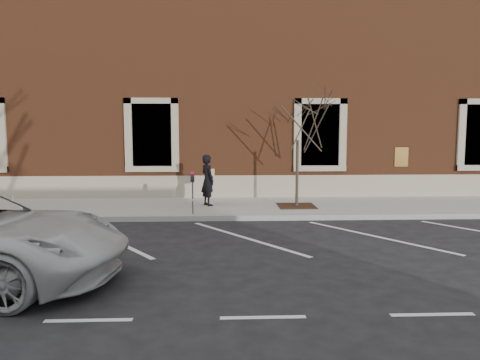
{
  "coord_description": "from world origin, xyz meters",
  "views": [
    {
      "loc": [
        -0.58,
        -13.23,
        2.61
      ],
      "look_at": [
        0.0,
        0.6,
        1.1
      ],
      "focal_mm": 35.0,
      "sensor_mm": 36.0,
      "label": 1
    }
  ],
  "objects": [
    {
      "name": "man",
      "position": [
        -1.0,
        1.74,
        0.97
      ],
      "size": [
        0.63,
        0.71,
        1.64
      ],
      "primitive_type": "imported",
      "rotation": [
        0.0,
        0.0,
        2.07
      ],
      "color": "black",
      "rests_on": "sidewalk_near"
    },
    {
      "name": "sapling",
      "position": [
        1.85,
        1.45,
        2.85
      ],
      "size": [
        2.31,
        2.31,
        3.86
      ],
      "color": "#3E3125",
      "rests_on": "sidewalk_near"
    },
    {
      "name": "parking_meter",
      "position": [
        -1.39,
        0.24,
        1.01
      ],
      "size": [
        0.11,
        0.09,
        1.23
      ],
      "rotation": [
        0.0,
        0.0,
        0.26
      ],
      "color": "#595B60",
      "rests_on": "sidewalk_near"
    },
    {
      "name": "ground",
      "position": [
        0.0,
        0.0,
        0.0
      ],
      "size": [
        120.0,
        120.0,
        0.0
      ],
      "primitive_type": "plane",
      "color": "#28282B",
      "rests_on": "ground"
    },
    {
      "name": "sidewalk_near",
      "position": [
        0.0,
        1.75,
        0.07
      ],
      "size": [
        40.0,
        3.5,
        0.15
      ],
      "primitive_type": "cube",
      "color": "#B5B1AA",
      "rests_on": "ground"
    },
    {
      "name": "curb_near",
      "position": [
        0.0,
        -0.05,
        0.07
      ],
      "size": [
        40.0,
        0.12,
        0.15
      ],
      "primitive_type": "cube",
      "color": "#9E9E99",
      "rests_on": "ground"
    },
    {
      "name": "building_civic",
      "position": [
        0.0,
        7.74,
        4.0
      ],
      "size": [
        40.0,
        8.62,
        8.0
      ],
      "color": "brown",
      "rests_on": "ground"
    },
    {
      "name": "tree_grate",
      "position": [
        1.85,
        1.45,
        0.16
      ],
      "size": [
        1.16,
        1.16,
        0.03
      ],
      "primitive_type": "cube",
      "color": "#391E12",
      "rests_on": "sidewalk_near"
    },
    {
      "name": "parking_stripes",
      "position": [
        0.0,
        -2.2,
        0.0
      ],
      "size": [
        28.0,
        4.4,
        0.01
      ],
      "primitive_type": null,
      "color": "silver",
      "rests_on": "ground"
    }
  ]
}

